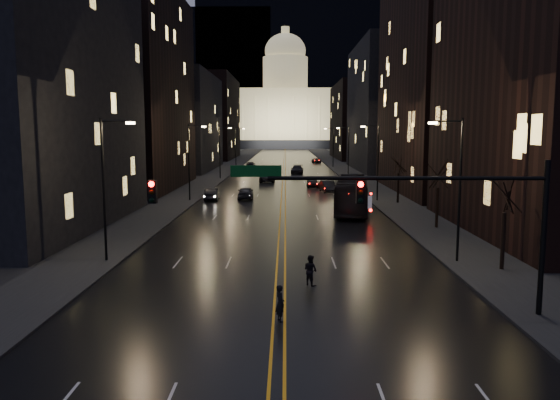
{
  "coord_description": "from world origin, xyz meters",
  "views": [
    {
      "loc": [
        0.28,
        -23.44,
        8.22
      ],
      "look_at": [
        -0.07,
        10.13,
        3.96
      ],
      "focal_mm": 35.0,
      "sensor_mm": 36.0,
      "label": 1
    }
  ],
  "objects_px": {
    "oncoming_car_b": "(212,194)",
    "receding_car_a": "(328,187)",
    "pedestrian_a": "(280,303)",
    "pedestrian_b": "(310,270)",
    "oncoming_car_a": "(246,193)",
    "traffic_signal": "(416,203)",
    "bus": "(352,195)"
  },
  "relations": [
    {
      "from": "traffic_signal",
      "to": "bus",
      "type": "height_order",
      "value": "traffic_signal"
    },
    {
      "from": "traffic_signal",
      "to": "receding_car_a",
      "type": "distance_m",
      "value": 49.86
    },
    {
      "from": "traffic_signal",
      "to": "receding_car_a",
      "type": "xyz_separation_m",
      "value": [
        0.04,
        49.67,
        -4.32
      ]
    },
    {
      "from": "traffic_signal",
      "to": "pedestrian_b",
      "type": "xyz_separation_m",
      "value": [
        -4.3,
        5.0,
        -4.27
      ]
    },
    {
      "from": "traffic_signal",
      "to": "pedestrian_b",
      "type": "distance_m",
      "value": 7.86
    },
    {
      "from": "bus",
      "to": "traffic_signal",
      "type": "bearing_deg",
      "value": -84.33
    },
    {
      "from": "traffic_signal",
      "to": "pedestrian_a",
      "type": "distance_m",
      "value": 7.29
    },
    {
      "from": "receding_car_a",
      "to": "pedestrian_a",
      "type": "distance_m",
      "value": 50.65
    },
    {
      "from": "receding_car_a",
      "to": "pedestrian_a",
      "type": "height_order",
      "value": "pedestrian_a"
    },
    {
      "from": "bus",
      "to": "oncoming_car_b",
      "type": "relative_size",
      "value": 2.89
    },
    {
      "from": "oncoming_car_b",
      "to": "traffic_signal",
      "type": "bearing_deg",
      "value": 106.54
    },
    {
      "from": "oncoming_car_b",
      "to": "receding_car_a",
      "type": "bearing_deg",
      "value": -151.79
    },
    {
      "from": "oncoming_car_a",
      "to": "oncoming_car_b",
      "type": "distance_m",
      "value": 4.12
    },
    {
      "from": "traffic_signal",
      "to": "pedestrian_a",
      "type": "xyz_separation_m",
      "value": [
        -5.86,
        -0.63,
        -4.29
      ]
    },
    {
      "from": "oncoming_car_b",
      "to": "pedestrian_a",
      "type": "xyz_separation_m",
      "value": [
        8.55,
        -41.61,
        0.08
      ]
    },
    {
      "from": "bus",
      "to": "receding_car_a",
      "type": "relative_size",
      "value": 2.73
    },
    {
      "from": "oncoming_car_a",
      "to": "pedestrian_b",
      "type": "relative_size",
      "value": 2.8
    },
    {
      "from": "receding_car_a",
      "to": "pedestrian_b",
      "type": "bearing_deg",
      "value": -103.4
    },
    {
      "from": "bus",
      "to": "oncoming_car_b",
      "type": "distance_m",
      "value": 18.22
    },
    {
      "from": "oncoming_car_b",
      "to": "pedestrian_b",
      "type": "bearing_deg",
      "value": 102.87
    },
    {
      "from": "pedestrian_b",
      "to": "pedestrian_a",
      "type": "bearing_deg",
      "value": 120.82
    },
    {
      "from": "receding_car_a",
      "to": "pedestrian_b",
      "type": "distance_m",
      "value": 44.88
    },
    {
      "from": "pedestrian_a",
      "to": "pedestrian_b",
      "type": "distance_m",
      "value": 5.84
    },
    {
      "from": "traffic_signal",
      "to": "oncoming_car_a",
      "type": "distance_m",
      "value": 43.8
    },
    {
      "from": "oncoming_car_b",
      "to": "pedestrian_b",
      "type": "relative_size",
      "value": 2.69
    },
    {
      "from": "pedestrian_a",
      "to": "pedestrian_b",
      "type": "relative_size",
      "value": 0.99
    },
    {
      "from": "traffic_signal",
      "to": "receding_car_a",
      "type": "relative_size",
      "value": 3.66
    },
    {
      "from": "pedestrian_a",
      "to": "oncoming_car_a",
      "type": "bearing_deg",
      "value": -15.78
    },
    {
      "from": "traffic_signal",
      "to": "oncoming_car_b",
      "type": "xyz_separation_m",
      "value": [
        -14.41,
        40.98,
        -4.37
      ]
    },
    {
      "from": "bus",
      "to": "pedestrian_a",
      "type": "distance_m",
      "value": 32.8
    },
    {
      "from": "receding_car_a",
      "to": "oncoming_car_a",
      "type": "bearing_deg",
      "value": -152.89
    },
    {
      "from": "oncoming_car_b",
      "to": "bus",
      "type": "bearing_deg",
      "value": 145.46
    }
  ]
}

